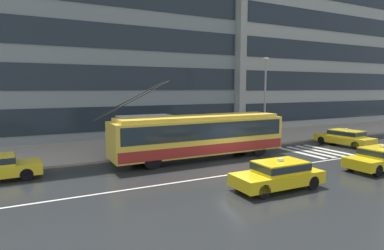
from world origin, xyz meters
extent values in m
plane|color=#252729|center=(0.00, 0.00, 0.00)|extent=(160.00, 160.00, 0.00)
cube|color=gray|center=(0.00, 9.55, 0.07)|extent=(80.00, 10.00, 0.14)
cube|color=beige|center=(5.92, 1.27, 0.00)|extent=(0.44, 4.40, 0.01)
cube|color=beige|center=(6.82, 1.27, 0.00)|extent=(0.44, 4.40, 0.01)
cube|color=beige|center=(7.72, 1.27, 0.00)|extent=(0.44, 4.40, 0.01)
cube|color=beige|center=(8.62, 1.27, 0.00)|extent=(0.44, 4.40, 0.01)
cube|color=silver|center=(0.00, -1.20, 0.00)|extent=(72.00, 0.14, 0.01)
cube|color=yellow|center=(-1.28, 2.95, 1.51)|extent=(11.57, 2.61, 2.19)
cube|color=yellow|center=(-1.28, 2.95, 2.71)|extent=(10.88, 2.35, 0.20)
cube|color=#1E2833|center=(-1.28, 2.95, 1.95)|extent=(11.11, 2.64, 1.01)
cube|color=maroon|center=(-1.28, 2.95, 0.81)|extent=(11.46, 2.64, 0.61)
cube|color=#1E2833|center=(4.45, 2.99, 1.95)|extent=(0.14, 2.22, 1.10)
cube|color=black|center=(4.30, 2.99, 2.51)|extent=(0.17, 1.92, 0.28)
cylinder|color=black|center=(-5.80, 3.26, 3.89)|extent=(4.45, 0.09, 2.22)
cylinder|color=black|center=(-5.80, 2.56, 3.89)|extent=(4.45, 0.09, 2.22)
cylinder|color=black|center=(2.64, 4.09, 0.52)|extent=(1.04, 0.31, 1.04)
cylinder|color=black|center=(2.66, 1.87, 0.52)|extent=(1.04, 0.31, 1.04)
cylinder|color=black|center=(-4.99, 4.03, 0.52)|extent=(1.04, 0.31, 1.04)
cylinder|color=black|center=(-4.97, 1.81, 0.52)|extent=(1.04, 0.31, 1.04)
cube|color=yellow|center=(-1.13, -4.17, 0.51)|extent=(4.27, 1.79, 0.55)
cube|color=yellow|center=(-0.96, -4.17, 1.02)|extent=(2.31, 1.52, 0.48)
cube|color=#1E2833|center=(-0.96, -4.17, 1.05)|extent=(2.36, 1.54, 0.31)
cube|color=silver|center=(-0.96, -4.17, 1.33)|extent=(0.28, 0.16, 0.12)
cylinder|color=black|center=(-2.55, -4.92, 0.31)|extent=(0.62, 0.21, 0.62)
cylinder|color=black|center=(-2.53, -3.38, 0.31)|extent=(0.62, 0.21, 0.62)
cylinder|color=black|center=(0.26, -4.95, 0.31)|extent=(0.62, 0.21, 0.62)
cylinder|color=black|center=(0.28, -3.41, 0.31)|extent=(0.62, 0.21, 0.62)
cube|color=yellow|center=(11.16, 1.86, 0.51)|extent=(2.22, 4.51, 0.55)
cube|color=yellow|center=(11.17, 1.68, 1.02)|extent=(1.77, 2.49, 0.48)
cube|color=#1E2833|center=(11.17, 1.68, 1.05)|extent=(1.79, 2.54, 0.31)
cube|color=silver|center=(11.17, 1.68, 1.33)|extent=(0.19, 0.29, 0.12)
cylinder|color=black|center=(10.22, 3.21, 0.31)|extent=(0.26, 0.64, 0.62)
cylinder|color=black|center=(11.81, 3.36, 0.31)|extent=(0.26, 0.64, 0.62)
cylinder|color=black|center=(10.50, 0.35, 0.31)|extent=(0.26, 0.64, 0.62)
cylinder|color=black|center=(12.09, 0.51, 0.31)|extent=(0.26, 0.64, 0.62)
cube|color=yellow|center=(6.34, -4.16, 0.51)|extent=(4.24, 1.82, 0.55)
cube|color=yellow|center=(6.51, -4.16, 1.02)|extent=(2.30, 1.54, 0.48)
cube|color=#1E2833|center=(6.51, -4.16, 1.05)|extent=(2.34, 1.56, 0.31)
cube|color=silver|center=(6.51, -4.16, 1.33)|extent=(0.28, 0.16, 0.12)
cylinder|color=black|center=(4.96, -4.96, 0.31)|extent=(0.62, 0.21, 0.62)
cylinder|color=black|center=(4.94, -3.40, 0.31)|extent=(0.62, 0.21, 0.62)
cylinder|color=black|center=(7.72, -3.36, 0.31)|extent=(0.62, 0.21, 0.62)
cylinder|color=black|center=(-11.43, 4.10, 0.31)|extent=(0.63, 0.24, 0.62)
cylinder|color=black|center=(-11.34, 2.49, 0.31)|extent=(0.63, 0.24, 0.62)
cylinder|color=gray|center=(-2.14, 5.65, 1.36)|extent=(0.08, 0.08, 2.44)
cylinder|color=gray|center=(-5.57, 5.65, 1.36)|extent=(0.08, 0.08, 2.44)
cylinder|color=gray|center=(-2.14, 7.01, 1.36)|extent=(0.08, 0.08, 2.44)
cylinder|color=gray|center=(-5.57, 7.01, 1.36)|extent=(0.08, 0.08, 2.44)
cube|color=#99ADB2|center=(-3.86, 7.01, 1.41)|extent=(3.26, 0.04, 1.95)
cube|color=#B2B2B7|center=(-3.86, 6.33, 2.62)|extent=(3.73, 1.66, 0.08)
cube|color=brown|center=(-3.86, 6.67, 0.59)|extent=(2.40, 0.36, 0.08)
cylinder|color=black|center=(-3.59, 5.69, 0.59)|extent=(0.14, 0.14, 0.90)
cylinder|color=black|center=(-3.56, 5.53, 0.59)|extent=(0.14, 0.14, 0.90)
cylinder|color=#525450|center=(-3.58, 5.61, 1.32)|extent=(0.42, 0.42, 0.56)
sphere|color=tan|center=(-3.58, 5.61, 1.70)|extent=(0.20, 0.20, 0.20)
cone|color=#314D97|center=(-3.55, 5.49, 1.98)|extent=(1.29, 1.29, 0.29)
cylinder|color=#333333|center=(-3.55, 5.49, 1.48)|extent=(0.02, 0.02, 0.72)
cylinder|color=#57524E|center=(2.47, 7.17, 0.57)|extent=(0.14, 0.14, 0.86)
cylinder|color=#57524E|center=(2.60, 7.26, 0.57)|extent=(0.14, 0.14, 0.86)
cylinder|color=#4E4A45|center=(2.54, 7.22, 1.31)|extent=(0.51, 0.51, 0.61)
sphere|color=tan|center=(2.54, 7.22, 1.73)|extent=(0.23, 0.23, 0.23)
cone|color=#3747A1|center=(2.63, 7.29, 2.02)|extent=(1.01, 1.01, 0.27)
cylinder|color=#333333|center=(2.63, 7.29, 1.50)|extent=(0.02, 0.02, 0.78)
cylinder|color=gray|center=(6.22, 5.64, 3.48)|extent=(0.16, 0.16, 6.67)
ellipsoid|color=silver|center=(6.22, 5.64, 6.93)|extent=(0.60, 0.32, 0.24)
cube|color=#1E2833|center=(-3.74, 12.68, 1.93)|extent=(23.43, 0.06, 2.10)
cube|color=#1E2833|center=(-3.74, 12.68, 5.43)|extent=(23.43, 0.06, 2.10)
cube|color=#1E2833|center=(-3.74, 12.68, 8.93)|extent=(23.43, 0.06, 2.10)
cube|color=#959B98|center=(21.46, 19.45, 12.06)|extent=(26.59, 15.11, 24.13)
cube|color=#1E2833|center=(21.46, 11.87, 1.90)|extent=(24.99, 0.06, 2.07)
cube|color=#1E2833|center=(21.46, 11.87, 5.34)|extent=(24.99, 0.06, 2.07)
cube|color=#1E2833|center=(21.46, 11.87, 8.79)|extent=(24.99, 0.06, 2.07)
cube|color=#1E2833|center=(21.46, 11.87, 12.24)|extent=(24.99, 0.06, 2.07)
camera|label=1|loc=(-11.04, -15.05, 4.60)|focal=29.93mm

